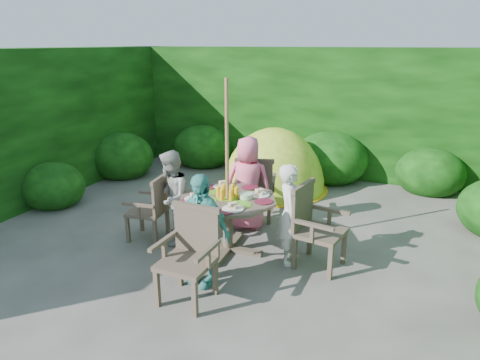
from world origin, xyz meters
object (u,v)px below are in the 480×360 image
at_px(patio_table, 228,206).
at_px(garden_chair_back, 255,188).
at_px(garden_chair_front, 190,253).
at_px(child_left, 171,198).
at_px(garden_chair_left, 152,207).
at_px(parasol_pole, 227,170).
at_px(child_right, 290,214).
at_px(child_back, 248,183).
at_px(child_front, 201,230).
at_px(garden_chair_right, 314,225).
at_px(dome_tent, 273,189).

relative_size(patio_table, garden_chair_back, 1.39).
xyz_separation_m(garden_chair_front, child_left, (-0.87, 1.05, 0.13)).
xyz_separation_m(patio_table, garden_chair_left, (-1.11, -0.06, -0.16)).
xyz_separation_m(parasol_pole, child_right, (0.80, 0.05, -0.48)).
height_order(child_right, child_back, child_back).
bearing_deg(parasol_pole, child_front, -86.59).
bearing_deg(child_right, patio_table, 73.68).
bearing_deg(parasol_pole, garden_chair_front, -86.25).
distance_m(garden_chair_back, child_back, 0.34).
distance_m(garden_chair_left, child_back, 1.38).
xyz_separation_m(garden_chair_front, child_back, (-0.12, 1.89, 0.17)).
distance_m(garden_chair_right, child_front, 1.37).
relative_size(parasol_pole, garden_chair_left, 2.54).
xyz_separation_m(garden_chair_left, garden_chair_front, (1.17, -1.03, 0.04)).
bearing_deg(child_right, garden_chair_right, -102.56).
distance_m(patio_table, dome_tent, 2.67).
bearing_deg(patio_table, garden_chair_back, 92.74).
bearing_deg(child_back, child_front, 81.86).
bearing_deg(garden_chair_back, garden_chair_right, 123.59).
bearing_deg(child_left, dome_tent, 145.45).
relative_size(patio_table, garden_chair_right, 1.39).
height_order(garden_chair_right, garden_chair_left, garden_chair_right).
bearing_deg(dome_tent, child_front, -70.16).
height_order(garden_chair_right, dome_tent, dome_tent).
bearing_deg(garden_chair_right, parasol_pole, 103.87).
xyz_separation_m(child_right, child_front, (-0.75, -0.85, 0.02)).
relative_size(patio_table, garden_chair_left, 1.55).
bearing_deg(dome_tent, child_right, -52.68).
xyz_separation_m(garden_chair_left, garden_chair_back, (1.05, 1.15, 0.05)).
relative_size(patio_table, parasol_pole, 0.61).
bearing_deg(garden_chair_left, garden_chair_right, 85.24).
bearing_deg(parasol_pole, garden_chair_left, -176.94).
bearing_deg(child_left, garden_chair_left, -110.93).
bearing_deg(patio_table, child_right, 3.34).
bearing_deg(garden_chair_front, parasol_pole, 94.71).
bearing_deg(child_right, parasol_pole, 73.76).
bearing_deg(dome_tent, parasol_pole, -69.59).
relative_size(garden_chair_back, child_front, 0.75).
bearing_deg(garden_chair_right, garden_chair_front, 148.53).
bearing_deg(dome_tent, child_left, -86.92).
relative_size(garden_chair_left, garden_chair_back, 0.90).
xyz_separation_m(garden_chair_back, child_left, (-0.75, -1.14, 0.12)).
height_order(child_right, child_front, child_front).
height_order(garden_chair_left, child_left, child_left).
distance_m(parasol_pole, garden_chair_right, 1.24).
relative_size(patio_table, child_right, 1.08).
bearing_deg(patio_table, child_front, -86.90).
bearing_deg(garden_chair_back, child_right, 114.06).
xyz_separation_m(child_left, dome_tent, (0.53, 2.63, -0.63)).
height_order(patio_table, garden_chair_back, garden_chair_back).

